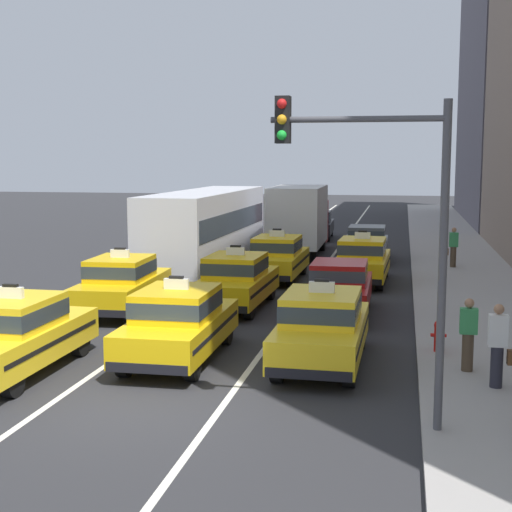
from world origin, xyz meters
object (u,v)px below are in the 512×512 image
taxi_left_second (122,283)px  taxi_center_nearest (178,322)px  sedan_center_fifth (317,224)px  sedan_right_fourth (367,242)px  taxi_right_third (362,260)px  taxi_center_third (277,257)px  box_truck_center_fourth (300,217)px  pedestrian_by_storefront (453,247)px  taxi_left_nearest (15,333)px  taxi_right_nearest (322,326)px  taxi_center_second (236,280)px  pedestrian_mid_block (498,346)px  pedestrian_far_corner (468,334)px  sedan_right_second (339,286)px  fire_hydrant (439,335)px  traffic_light_pole (383,206)px  bus_left_third (207,225)px

taxi_left_second → taxi_center_nearest: same height
sedan_center_fifth → sedan_right_fourth: same height
taxi_right_third → taxi_center_third: bearing=177.8°
taxi_center_nearest → box_truck_center_fourth: (0.15, 18.98, 0.90)m
taxi_left_second → pedestrian_by_storefront: taxi_left_second is taller
taxi_right_third → sedan_right_fourth: size_ratio=1.07×
taxi_left_nearest → taxi_right_nearest: (6.34, 1.94, 0.00)m
pedestrian_by_storefront → taxi_center_nearest: bearing=-114.8°
sedan_center_fifth → taxi_center_second: bearing=-90.4°
taxi_center_nearest → taxi_center_second: (-0.00, 6.00, 0.00)m
taxi_left_second → taxi_center_third: 7.60m
box_truck_center_fourth → sedan_center_fifth: box_truck_center_fourth is taller
taxi_center_third → sedan_center_fifth: size_ratio=1.05×
pedestrian_mid_block → taxi_center_nearest: bearing=170.1°
pedestrian_far_corner → taxi_right_nearest: bearing=173.3°
taxi_center_second → sedan_right_second: 3.20m
taxi_left_nearest → sedan_right_fourth: taxi_left_nearest is taller
fire_hydrant → taxi_left_nearest: bearing=-161.1°
taxi_left_second → sedan_right_second: size_ratio=1.07×
taxi_center_second → pedestrian_mid_block: 9.92m
sedan_center_fifth → taxi_left_nearest: bearing=-96.6°
taxi_left_nearest → box_truck_center_fourth: size_ratio=0.65×
sedan_right_fourth → traffic_light_pole: size_ratio=0.77×
box_truck_center_fourth → sedan_center_fifth: bearing=90.2°
bus_left_third → sedan_right_fourth: bearing=28.0°
fire_hydrant → taxi_left_second: bearing=159.3°
taxi_right_nearest → pedestrian_far_corner: taxi_right_nearest is taller
sedan_right_second → pedestrian_far_corner: pedestrian_far_corner is taller
pedestrian_by_storefront → pedestrian_far_corner: 15.30m
sedan_center_fifth → box_truck_center_fourth: bearing=-89.8°
bus_left_third → taxi_right_third: 7.11m
taxi_center_nearest → taxi_right_nearest: same height
pedestrian_far_corner → traffic_light_pole: 4.93m
taxi_center_nearest → taxi_right_third: 11.89m
box_truck_center_fourth → taxi_right_third: box_truck_center_fourth is taller
sedan_center_fifth → taxi_center_nearest: bearing=-90.3°
taxi_center_second → box_truck_center_fourth: 13.01m
taxi_right_third → pedestrian_mid_block: (3.30, -12.54, 0.10)m
taxi_center_second → sedan_right_second: (3.18, -0.34, -0.03)m
sedan_center_fifth → taxi_right_third: bearing=-77.0°
sedan_center_fifth → bus_left_third: bearing=-104.6°
pedestrian_mid_block → taxi_left_second: bearing=149.3°
taxi_right_third → traffic_light_pole: 15.41m
taxi_right_third → traffic_light_pole: bearing=-85.8°
taxi_center_third → taxi_right_nearest: same height
taxi_right_nearest → sedan_right_fourth: 17.08m
taxi_center_second → sedan_right_second: size_ratio=1.06×
sedan_right_fourth → fire_hydrant: bearing=-81.3°
taxi_center_third → pedestrian_far_corner: (6.01, -11.61, 0.05)m
sedan_center_fifth → taxi_left_second: bearing=-99.0°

